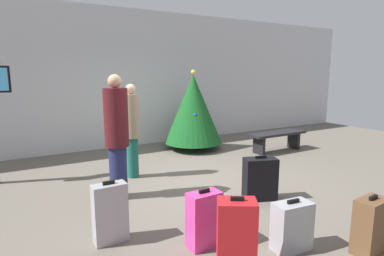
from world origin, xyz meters
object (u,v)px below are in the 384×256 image
(traveller_0, at_px, (117,134))
(suitcase_5, at_px, (110,213))
(suitcase_1, at_px, (292,226))
(suitcase_2, at_px, (370,226))
(suitcase_3, at_px, (204,219))
(traveller_1, at_px, (132,128))
(suitcase_0, at_px, (260,179))
(waiting_bench, at_px, (277,137))
(holiday_tree, at_px, (193,109))
(suitcase_4, at_px, (236,238))

(traveller_0, bearing_deg, suitcase_5, -111.22)
(suitcase_1, height_order, suitcase_5, suitcase_5)
(suitcase_5, bearing_deg, suitcase_1, -34.93)
(suitcase_1, distance_m, suitcase_2, 0.83)
(suitcase_5, bearing_deg, suitcase_2, -34.71)
(suitcase_3, bearing_deg, suitcase_5, 144.58)
(traveller_1, bearing_deg, suitcase_0, -56.22)
(suitcase_2, bearing_deg, waiting_bench, 57.47)
(traveller_1, height_order, suitcase_2, traveller_1)
(waiting_bench, distance_m, suitcase_1, 4.55)
(waiting_bench, relative_size, suitcase_3, 2.33)
(holiday_tree, relative_size, suitcase_5, 2.73)
(traveller_0, distance_m, suitcase_5, 1.48)
(traveller_0, bearing_deg, suitcase_1, -63.60)
(traveller_0, bearing_deg, holiday_tree, 39.71)
(suitcase_2, xyz_separation_m, suitcase_4, (-1.48, 0.43, 0.07))
(suitcase_2, relative_size, suitcase_3, 0.97)
(suitcase_0, xyz_separation_m, suitcase_1, (-0.66, -1.25, -0.05))
(waiting_bench, distance_m, suitcase_2, 4.49)
(suitcase_5, bearing_deg, waiting_bench, 24.33)
(traveller_0, relative_size, suitcase_1, 3.27)
(traveller_0, xyz_separation_m, suitcase_4, (0.40, -2.43, -0.63))
(suitcase_4, relative_size, suitcase_5, 1.08)
(traveller_1, xyz_separation_m, suitcase_2, (1.35, -3.70, -0.62))
(holiday_tree, distance_m, suitcase_0, 3.48)
(traveller_0, height_order, suitcase_0, traveller_0)
(traveller_1, height_order, suitcase_0, traveller_1)
(suitcase_3, bearing_deg, waiting_bench, 35.54)
(holiday_tree, relative_size, waiting_bench, 1.28)
(traveller_1, relative_size, suitcase_4, 2.19)
(suitcase_4, bearing_deg, suitcase_5, 126.15)
(suitcase_2, relative_size, suitcase_5, 0.89)
(suitcase_4, xyz_separation_m, suitcase_5, (-0.88, 1.20, -0.03))
(traveller_0, height_order, suitcase_2, traveller_0)
(holiday_tree, bearing_deg, suitcase_1, -107.28)
(holiday_tree, xyz_separation_m, traveller_1, (-2.09, -1.34, -0.10))
(suitcase_1, bearing_deg, holiday_tree, 72.72)
(suitcase_0, relative_size, suitcase_4, 0.87)
(suitcase_0, height_order, suitcase_4, suitcase_4)
(traveller_0, bearing_deg, suitcase_3, -77.90)
(waiting_bench, bearing_deg, holiday_tree, 143.33)
(suitcase_1, bearing_deg, suitcase_2, -34.15)
(waiting_bench, relative_size, suitcase_2, 2.41)
(holiday_tree, relative_size, suitcase_2, 3.08)
(suitcase_3, bearing_deg, suitcase_4, -90.02)
(traveller_1, relative_size, suitcase_3, 2.58)
(suitcase_2, bearing_deg, suitcase_0, 90.65)
(suitcase_1, distance_m, suitcase_4, 0.80)
(suitcase_0, bearing_deg, suitcase_2, -89.35)
(suitcase_3, distance_m, suitcase_4, 0.58)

